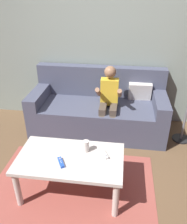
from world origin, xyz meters
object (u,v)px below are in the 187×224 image
object	(u,v)px
person_seated_on_couch	(109,100)
couch	(99,110)
soda_can	(86,146)
game_remote_blue_near_edge	(61,162)
game_remote_white_center	(105,154)
coffee_table	(70,162)

from	to	relation	value
person_seated_on_couch	couch	bearing A→B (deg)	129.62
person_seated_on_couch	soda_can	size ratio (longest dim) A/B	8.27
soda_can	couch	bearing A→B (deg)	90.02
person_seated_on_couch	game_remote_blue_near_edge	xyz separation A→B (m)	(-0.36, -1.17, -0.12)
person_seated_on_couch	soda_can	distance (m)	0.97
game_remote_blue_near_edge	game_remote_white_center	bearing A→B (deg)	23.85
person_seated_on_couch	coffee_table	bearing A→B (deg)	-105.28
game_remote_white_center	soda_can	size ratio (longest dim) A/B	1.15
soda_can	coffee_table	bearing A→B (deg)	-139.97
couch	person_seated_on_couch	distance (m)	0.36
game_remote_blue_near_edge	game_remote_white_center	distance (m)	0.43
game_remote_blue_near_edge	soda_can	world-z (taller)	soda_can
person_seated_on_couch	game_remote_blue_near_edge	bearing A→B (deg)	-106.93
couch	game_remote_white_center	distance (m)	1.20
person_seated_on_couch	coffee_table	distance (m)	1.13
couch	game_remote_blue_near_edge	bearing A→B (deg)	-98.50
game_remote_blue_near_edge	soda_can	bearing A→B (deg)	46.76
game_remote_blue_near_edge	coffee_table	bearing A→B (deg)	57.26
couch	soda_can	xyz separation A→B (m)	(0.00, -1.14, 0.20)
soda_can	game_remote_white_center	bearing A→B (deg)	-12.10
person_seated_on_couch	coffee_table	size ratio (longest dim) A/B	0.97
couch	game_remote_white_center	xyz separation A→B (m)	(0.19, -1.18, 0.15)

